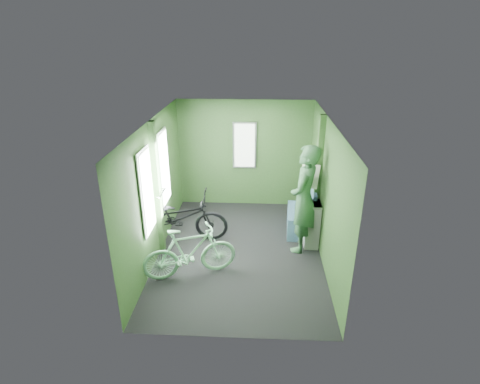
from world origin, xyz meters
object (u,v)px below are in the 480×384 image
object	(u,v)px
bicycle_mint	(191,276)
bench_seat	(302,218)
waste_box	(312,225)
passenger	(304,199)
bicycle_black	(181,239)

from	to	relation	value
bicycle_mint	bench_seat	world-z (taller)	bench_seat
waste_box	bench_seat	bearing A→B (deg)	102.45
waste_box	bench_seat	xyz separation A→B (m)	(-0.11, 0.52, -0.15)
bicycle_mint	passenger	world-z (taller)	passenger
bicycle_black	passenger	xyz separation A→B (m)	(2.20, -0.19, 0.95)
passenger	waste_box	world-z (taller)	passenger
bicycle_black	waste_box	distance (m)	2.42
bicycle_black	bicycle_mint	size ratio (longest dim) A/B	1.21
passenger	waste_box	bearing A→B (deg)	138.39
bicycle_black	bicycle_mint	world-z (taller)	bicycle_black
bicycle_black	passenger	bearing A→B (deg)	-94.73
waste_box	bench_seat	size ratio (longest dim) A/B	0.91
bicycle_black	waste_box	size ratio (longest dim) A/B	2.10
bicycle_mint	passenger	bearing A→B (deg)	-82.02
bicycle_black	bicycle_mint	xyz separation A→B (m)	(0.39, -1.12, 0.00)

